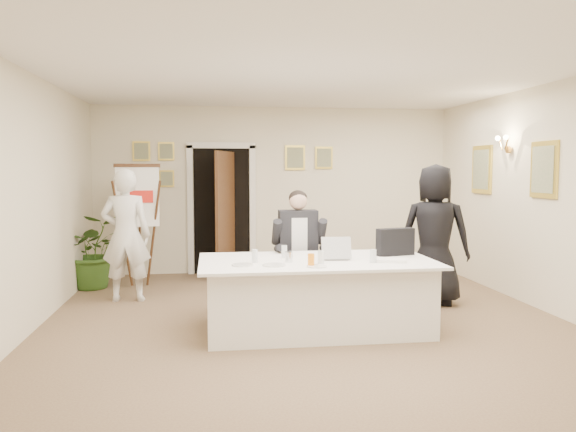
% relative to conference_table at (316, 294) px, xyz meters
% --- Properties ---
extents(floor, '(7.00, 7.00, 0.00)m').
position_rel_conference_table_xyz_m(floor, '(-0.05, 0.09, -0.39)').
color(floor, brown).
rests_on(floor, ground).
extents(ceiling, '(6.00, 7.00, 0.02)m').
position_rel_conference_table_xyz_m(ceiling, '(-0.05, 0.09, 2.41)').
color(ceiling, white).
rests_on(ceiling, wall_back).
extents(wall_back, '(6.00, 0.10, 2.80)m').
position_rel_conference_table_xyz_m(wall_back, '(-0.05, 3.59, 1.01)').
color(wall_back, beige).
rests_on(wall_back, floor).
extents(wall_front, '(6.00, 0.10, 2.80)m').
position_rel_conference_table_xyz_m(wall_front, '(-0.05, -3.41, 1.01)').
color(wall_front, beige).
rests_on(wall_front, floor).
extents(wall_left, '(0.10, 7.00, 2.80)m').
position_rel_conference_table_xyz_m(wall_left, '(-3.05, 0.09, 1.01)').
color(wall_left, beige).
rests_on(wall_left, floor).
extents(wall_right, '(0.10, 7.00, 2.80)m').
position_rel_conference_table_xyz_m(wall_right, '(2.95, 0.09, 1.01)').
color(wall_right, beige).
rests_on(wall_right, floor).
extents(doorway, '(1.14, 0.86, 2.20)m').
position_rel_conference_table_xyz_m(doorway, '(-0.93, 3.41, 0.65)').
color(doorway, black).
rests_on(doorway, floor).
extents(pictures_back_wall, '(3.40, 0.06, 0.80)m').
position_rel_conference_table_xyz_m(pictures_back_wall, '(-0.85, 3.56, 1.46)').
color(pictures_back_wall, '#DFC34C').
rests_on(pictures_back_wall, wall_back).
extents(pictures_right_wall, '(0.06, 2.20, 0.80)m').
position_rel_conference_table_xyz_m(pictures_right_wall, '(2.92, 1.29, 1.36)').
color(pictures_right_wall, '#DFC34C').
rests_on(pictures_right_wall, wall_right).
extents(wall_sconce, '(0.20, 0.30, 0.24)m').
position_rel_conference_table_xyz_m(wall_sconce, '(2.85, 1.29, 1.71)').
color(wall_sconce, '#B38239').
rests_on(wall_sconce, wall_right).
extents(conference_table, '(2.53, 1.35, 0.78)m').
position_rel_conference_table_xyz_m(conference_table, '(0.00, 0.00, 0.00)').
color(conference_table, white).
rests_on(conference_table, floor).
extents(seated_man, '(0.76, 0.80, 1.51)m').
position_rel_conference_table_xyz_m(seated_man, '(-0.05, 0.93, 0.36)').
color(seated_man, black).
rests_on(seated_man, floor).
extents(flip_chart, '(0.63, 0.41, 1.79)m').
position_rel_conference_table_xyz_m(flip_chart, '(-2.20, 2.58, 0.44)').
color(flip_chart, '#3C1D13').
rests_on(flip_chart, floor).
extents(standing_man, '(0.66, 0.44, 1.76)m').
position_rel_conference_table_xyz_m(standing_man, '(-2.25, 1.69, 0.49)').
color(standing_man, white).
rests_on(standing_man, floor).
extents(standing_woman, '(1.06, 0.92, 1.82)m').
position_rel_conference_table_xyz_m(standing_woman, '(1.75, 0.99, 0.52)').
color(standing_woman, black).
rests_on(standing_woman, floor).
extents(potted_palm, '(1.10, 0.99, 1.10)m').
position_rel_conference_table_xyz_m(potted_palm, '(-2.85, 2.59, 0.16)').
color(potted_palm, '#2E521B').
rests_on(potted_palm, floor).
extents(laptop, '(0.33, 0.36, 0.28)m').
position_rel_conference_table_xyz_m(laptop, '(0.20, 0.04, 0.52)').
color(laptop, '#B7BABC').
rests_on(laptop, conference_table).
extents(laptop_bag, '(0.46, 0.22, 0.31)m').
position_rel_conference_table_xyz_m(laptop_bag, '(0.95, 0.19, 0.54)').
color(laptop_bag, black).
rests_on(laptop_bag, conference_table).
extents(paper_stack, '(0.36, 0.30, 0.03)m').
position_rel_conference_table_xyz_m(paper_stack, '(0.76, -0.23, 0.40)').
color(paper_stack, white).
rests_on(paper_stack, conference_table).
extents(plate_left, '(0.26, 0.26, 0.01)m').
position_rel_conference_table_xyz_m(plate_left, '(-0.82, -0.27, 0.39)').
color(plate_left, white).
rests_on(plate_left, conference_table).
extents(plate_mid, '(0.26, 0.26, 0.01)m').
position_rel_conference_table_xyz_m(plate_mid, '(-0.50, -0.32, 0.39)').
color(plate_mid, white).
rests_on(plate_mid, conference_table).
extents(plate_near, '(0.25, 0.25, 0.01)m').
position_rel_conference_table_xyz_m(plate_near, '(-0.08, -0.45, 0.39)').
color(plate_near, white).
rests_on(plate_near, conference_table).
extents(glass_a, '(0.06, 0.06, 0.14)m').
position_rel_conference_table_xyz_m(glass_a, '(-0.68, -0.09, 0.45)').
color(glass_a, silver).
rests_on(glass_a, conference_table).
extents(glass_b, '(0.08, 0.08, 0.14)m').
position_rel_conference_table_xyz_m(glass_b, '(-0.01, -0.30, 0.45)').
color(glass_b, silver).
rests_on(glass_b, conference_table).
extents(glass_c, '(0.08, 0.08, 0.14)m').
position_rel_conference_table_xyz_m(glass_c, '(0.55, -0.27, 0.45)').
color(glass_c, silver).
rests_on(glass_c, conference_table).
extents(glass_d, '(0.07, 0.07, 0.14)m').
position_rel_conference_table_xyz_m(glass_d, '(-0.33, 0.17, 0.45)').
color(glass_d, silver).
rests_on(glass_d, conference_table).
extents(oj_glass, '(0.07, 0.07, 0.13)m').
position_rel_conference_table_xyz_m(oj_glass, '(-0.13, -0.41, 0.45)').
color(oj_glass, orange).
rests_on(oj_glass, conference_table).
extents(steel_jug, '(0.09, 0.09, 0.11)m').
position_rel_conference_table_xyz_m(steel_jug, '(-0.32, -0.12, 0.44)').
color(steel_jug, silver).
rests_on(steel_jug, conference_table).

